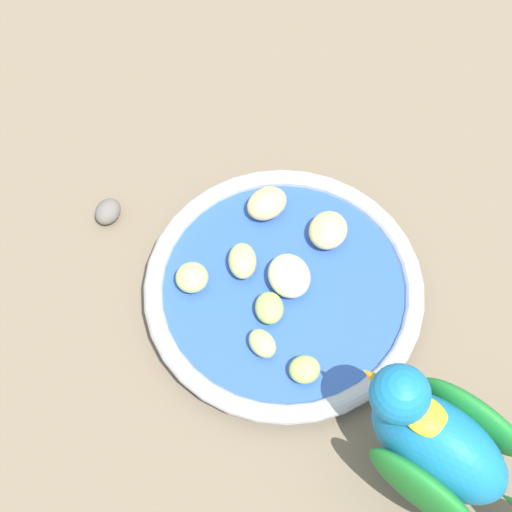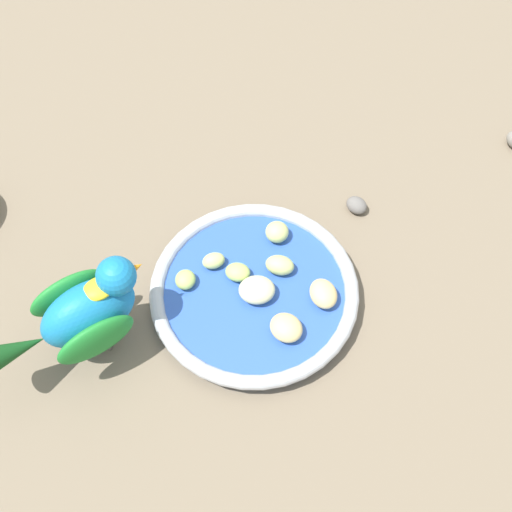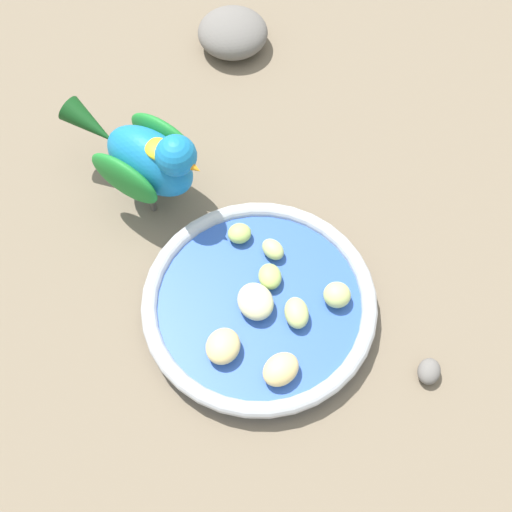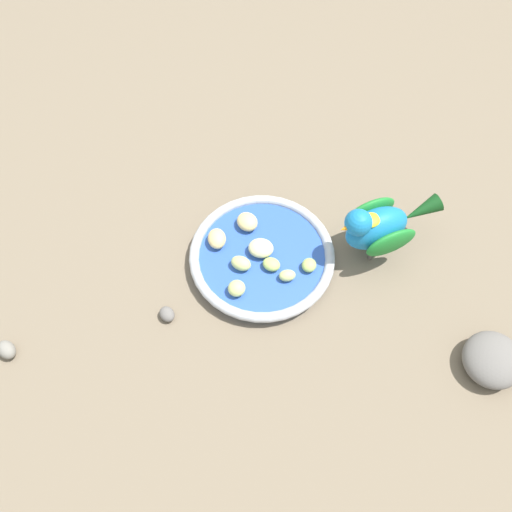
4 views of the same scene
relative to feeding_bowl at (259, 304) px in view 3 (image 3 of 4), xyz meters
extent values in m
plane|color=#756651|center=(0.01, 0.02, -0.01)|extent=(4.00, 4.00, 0.00)
cylinder|color=#2D56B7|center=(0.00, 0.00, 0.00)|extent=(0.22, 0.22, 0.02)
torus|color=#B7BABF|center=(0.00, 0.00, 0.00)|extent=(0.23, 0.23, 0.02)
ellipsoid|color=#B2CC66|center=(0.00, 0.03, 0.01)|extent=(0.03, 0.04, 0.02)
ellipsoid|color=#C6D17A|center=(0.07, 0.03, 0.02)|extent=(0.04, 0.04, 0.02)
ellipsoid|color=beige|center=(0.00, -0.01, 0.02)|extent=(0.05, 0.05, 0.02)
ellipsoid|color=#C6D17A|center=(0.04, 0.00, 0.02)|extent=(0.04, 0.04, 0.02)
ellipsoid|color=#B2CC66|center=(-0.04, 0.06, 0.01)|extent=(0.03, 0.03, 0.02)
ellipsoid|color=#E5C67F|center=(0.04, -0.06, 0.02)|extent=(0.04, 0.05, 0.02)
ellipsoid|color=#C6D17A|center=(0.00, 0.06, 0.01)|extent=(0.03, 0.03, 0.02)
ellipsoid|color=#E5C67F|center=(-0.02, -0.06, 0.02)|extent=(0.03, 0.04, 0.02)
cylinder|color=#59544C|center=(-0.14, 0.11, 0.00)|extent=(0.01, 0.01, 0.03)
cylinder|color=#59544C|center=(-0.15, 0.08, 0.00)|extent=(0.01, 0.01, 0.03)
ellipsoid|color=#197AB7|center=(-0.15, 0.09, 0.05)|extent=(0.11, 0.08, 0.07)
ellipsoid|color=#1E7F2D|center=(-0.15, 0.13, 0.05)|extent=(0.09, 0.04, 0.05)
ellipsoid|color=#1E7F2D|center=(-0.16, 0.07, 0.05)|extent=(0.09, 0.04, 0.05)
cone|color=#144719|center=(-0.22, 0.12, 0.06)|extent=(0.07, 0.05, 0.04)
sphere|color=#197AB7|center=(-0.11, 0.08, 0.09)|extent=(0.05, 0.05, 0.04)
cone|color=orange|center=(-0.09, 0.08, 0.09)|extent=(0.02, 0.02, 0.01)
ellipsoid|color=yellow|center=(-0.13, 0.09, 0.08)|extent=(0.04, 0.03, 0.01)
ellipsoid|color=slate|center=(-0.14, 0.34, 0.01)|extent=(0.10, 0.10, 0.04)
ellipsoid|color=slate|center=(0.17, -0.01, -0.01)|extent=(0.02, 0.03, 0.02)
camera|label=1|loc=(-0.08, 0.26, 0.56)|focal=52.67mm
camera|label=2|loc=(-0.30, -0.25, 0.72)|focal=51.61mm
camera|label=3|loc=(0.09, -0.28, 0.62)|focal=48.45mm
camera|label=4|loc=(0.27, 0.32, 0.72)|focal=36.45mm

